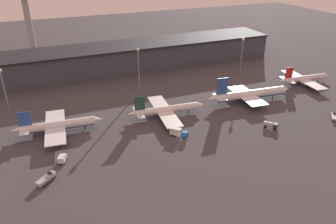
{
  "coord_description": "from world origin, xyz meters",
  "views": [
    {
      "loc": [
        -51.4,
        -106.23,
        71.88
      ],
      "look_at": [
        -0.04,
        14.99,
        6.0
      ],
      "focal_mm": 35.0,
      "sensor_mm": 36.0,
      "label": 1
    }
  ],
  "objects_px": {
    "airplane_1": "(58,126)",
    "service_vehicle_4": "(62,159)",
    "airplane_4": "(304,79)",
    "service_vehicle_3": "(334,116)",
    "service_vehicle_2": "(271,125)",
    "control_tower": "(28,19)",
    "service_vehicle_0": "(46,179)",
    "airplane_3": "(250,95)",
    "service_vehicle_1": "(178,132)",
    "airplane_2": "(166,110)"
  },
  "relations": [
    {
      "from": "service_vehicle_4",
      "to": "control_tower",
      "type": "xyz_separation_m",
      "value": [
        -2.23,
        137.04,
        27.25
      ]
    },
    {
      "from": "airplane_1",
      "to": "airplane_4",
      "type": "bearing_deg",
      "value": 6.83
    },
    {
      "from": "service_vehicle_0",
      "to": "service_vehicle_1",
      "type": "bearing_deg",
      "value": -30.4
    },
    {
      "from": "service_vehicle_2",
      "to": "service_vehicle_3",
      "type": "relative_size",
      "value": 0.96
    },
    {
      "from": "service_vehicle_2",
      "to": "control_tower",
      "type": "relative_size",
      "value": 0.12
    },
    {
      "from": "airplane_1",
      "to": "service_vehicle_4",
      "type": "xyz_separation_m",
      "value": [
        -1.27,
        -23.81,
        -1.72
      ]
    },
    {
      "from": "airplane_4",
      "to": "service_vehicle_2",
      "type": "bearing_deg",
      "value": -140.29
    },
    {
      "from": "airplane_3",
      "to": "service_vehicle_3",
      "type": "bearing_deg",
      "value": -46.26
    },
    {
      "from": "service_vehicle_0",
      "to": "service_vehicle_2",
      "type": "relative_size",
      "value": 1.22
    },
    {
      "from": "service_vehicle_3",
      "to": "service_vehicle_4",
      "type": "distance_m",
      "value": 123.13
    },
    {
      "from": "service_vehicle_2",
      "to": "airplane_2",
      "type": "bearing_deg",
      "value": -167.04
    },
    {
      "from": "service_vehicle_1",
      "to": "service_vehicle_4",
      "type": "distance_m",
      "value": 47.87
    },
    {
      "from": "airplane_3",
      "to": "airplane_4",
      "type": "xyz_separation_m",
      "value": [
        44.98,
        8.48,
        -0.83
      ]
    },
    {
      "from": "airplane_2",
      "to": "service_vehicle_4",
      "type": "distance_m",
      "value": 54.45
    },
    {
      "from": "service_vehicle_0",
      "to": "service_vehicle_3",
      "type": "distance_m",
      "value": 128.84
    },
    {
      "from": "service_vehicle_2",
      "to": "service_vehicle_3",
      "type": "distance_m",
      "value": 33.81
    },
    {
      "from": "service_vehicle_1",
      "to": "service_vehicle_3",
      "type": "distance_m",
      "value": 75.79
    },
    {
      "from": "airplane_2",
      "to": "service_vehicle_4",
      "type": "xyz_separation_m",
      "value": [
        -50.58,
        -20.11,
        -1.47
      ]
    },
    {
      "from": "service_vehicle_1",
      "to": "service_vehicle_3",
      "type": "xyz_separation_m",
      "value": [
        74.51,
        -13.86,
        -0.88
      ]
    },
    {
      "from": "airplane_3",
      "to": "service_vehicle_3",
      "type": "distance_m",
      "value": 41.01
    },
    {
      "from": "airplane_3",
      "to": "service_vehicle_0",
      "type": "xyz_separation_m",
      "value": [
        -103.46,
        -28.28,
        -2.46
      ]
    },
    {
      "from": "service_vehicle_3",
      "to": "control_tower",
      "type": "xyz_separation_m",
      "value": [
        -124.6,
        150.64,
        27.7
      ]
    },
    {
      "from": "service_vehicle_0",
      "to": "service_vehicle_4",
      "type": "bearing_deg",
      "value": 15.8
    },
    {
      "from": "airplane_1",
      "to": "control_tower",
      "type": "bearing_deg",
      "value": 97.28
    },
    {
      "from": "service_vehicle_2",
      "to": "airplane_4",
      "type": "bearing_deg",
      "value": 84.47
    },
    {
      "from": "airplane_2",
      "to": "service_vehicle_4",
      "type": "bearing_deg",
      "value": -152.8
    },
    {
      "from": "airplane_4",
      "to": "service_vehicle_3",
      "type": "distance_m",
      "value": 45.18
    },
    {
      "from": "airplane_1",
      "to": "service_vehicle_3",
      "type": "relative_size",
      "value": 6.03
    },
    {
      "from": "airplane_1",
      "to": "airplane_3",
      "type": "bearing_deg",
      "value": 2.37
    },
    {
      "from": "airplane_2",
      "to": "service_vehicle_0",
      "type": "distance_m",
      "value": 64.35
    },
    {
      "from": "service_vehicle_4",
      "to": "service_vehicle_3",
      "type": "bearing_deg",
      "value": -76.47
    },
    {
      "from": "airplane_1",
      "to": "service_vehicle_2",
      "type": "height_order",
      "value": "airplane_1"
    },
    {
      "from": "airplane_1",
      "to": "airplane_3",
      "type": "distance_m",
      "value": 95.93
    },
    {
      "from": "airplane_2",
      "to": "service_vehicle_2",
      "type": "bearing_deg",
      "value": -31.81
    },
    {
      "from": "service_vehicle_0",
      "to": "airplane_4",
      "type": "bearing_deg",
      "value": -26.91
    },
    {
      "from": "airplane_1",
      "to": "airplane_3",
      "type": "height_order",
      "value": "airplane_3"
    },
    {
      "from": "airplane_1",
      "to": "service_vehicle_0",
      "type": "distance_m",
      "value": 34.47
    },
    {
      "from": "airplane_2",
      "to": "airplane_3",
      "type": "height_order",
      "value": "airplane_3"
    },
    {
      "from": "airplane_2",
      "to": "service_vehicle_2",
      "type": "height_order",
      "value": "airplane_2"
    },
    {
      "from": "airplane_3",
      "to": "service_vehicle_3",
      "type": "relative_size",
      "value": 7.51
    },
    {
      "from": "service_vehicle_3",
      "to": "airplane_3",
      "type": "bearing_deg",
      "value": 83.19
    },
    {
      "from": "service_vehicle_1",
      "to": "service_vehicle_2",
      "type": "bearing_deg",
      "value": 33.95
    },
    {
      "from": "airplane_4",
      "to": "control_tower",
      "type": "height_order",
      "value": "control_tower"
    },
    {
      "from": "airplane_2",
      "to": "service_vehicle_3",
      "type": "distance_m",
      "value": 79.34
    },
    {
      "from": "airplane_1",
      "to": "control_tower",
      "type": "height_order",
      "value": "control_tower"
    },
    {
      "from": "airplane_3",
      "to": "control_tower",
      "type": "relative_size",
      "value": 0.96
    },
    {
      "from": "service_vehicle_0",
      "to": "control_tower",
      "type": "bearing_deg",
      "value": 47.54
    },
    {
      "from": "airplane_3",
      "to": "service_vehicle_2",
      "type": "relative_size",
      "value": 7.85
    },
    {
      "from": "airplane_1",
      "to": "service_vehicle_3",
      "type": "distance_m",
      "value": 126.77
    },
    {
      "from": "airplane_4",
      "to": "control_tower",
      "type": "distance_m",
      "value": 183.26
    }
  ]
}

